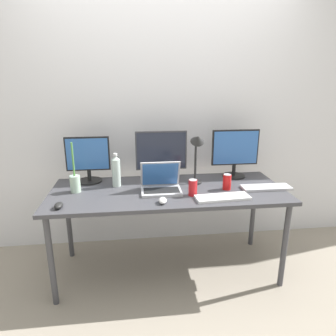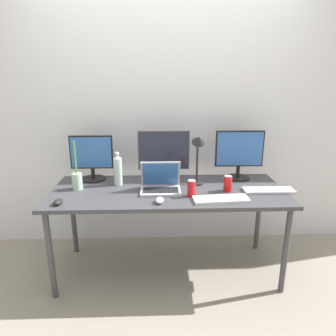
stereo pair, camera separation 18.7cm
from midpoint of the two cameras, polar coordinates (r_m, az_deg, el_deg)
name	(u,v)px [view 1 (the left image)]	position (r m, az deg, el deg)	size (l,w,h in m)	color
ground_plane	(168,269)	(2.75, -2.05, -18.70)	(16.00, 16.00, 0.00)	gray
wall_back	(161,111)	(2.85, -3.34, 10.75)	(7.00, 0.08, 2.60)	silver
work_desk	(168,196)	(2.42, -2.22, -5.43)	(1.86, 0.75, 0.74)	#424247
monitor_left	(88,159)	(2.64, -16.98, 1.63)	(0.37, 0.21, 0.39)	black
monitor_center	(161,155)	(2.58, -3.37, 2.55)	(0.44, 0.22, 0.43)	#38383D
monitor_right	(235,152)	(2.70, 10.73, 3.05)	(0.42, 0.20, 0.43)	black
laptop_silver	(161,184)	(2.36, -3.65, -3.14)	(0.31, 0.24, 0.24)	#B7B7BC
keyboard_main	(223,197)	(2.24, 8.01, -5.62)	(0.40, 0.14, 0.02)	white
keyboard_aux	(266,187)	(2.51, 16.19, -3.62)	(0.39, 0.14, 0.02)	#B2B2B7
mouse_by_keyboard	(59,206)	(2.22, -22.42, -6.67)	(0.06, 0.10, 0.04)	black
mouse_by_laptop	(163,201)	(2.14, -3.54, -6.24)	(0.06, 0.09, 0.04)	silver
water_bottle	(116,171)	(2.49, -11.97, -0.61)	(0.07, 0.07, 0.28)	silver
soda_can_near_keyboard	(193,188)	(2.26, 2.39, -3.79)	(0.07, 0.07, 0.13)	red
soda_can_by_laptop	(227,182)	(2.41, 9.00, -2.66)	(0.07, 0.07, 0.13)	red
bamboo_vase	(75,183)	(2.46, -19.38, -2.66)	(0.08, 0.08, 0.40)	#B2D1B7
desk_lamp	(197,149)	(2.42, 3.33, 3.56)	(0.11, 0.18, 0.45)	black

